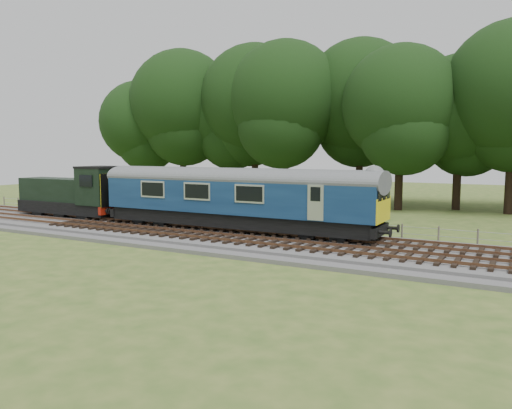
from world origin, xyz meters
The scene contains 9 objects.
ground centered at (0.00, 0.00, 0.00)m, with size 120.00×120.00×0.00m, color #3C5B21.
ballast centered at (0.00, 0.00, 0.17)m, with size 70.00×7.00×0.35m, color #4C4C4F.
track_north centered at (0.00, 1.40, 0.42)m, with size 67.20×2.40×0.21m.
track_south centered at (0.00, -1.60, 0.42)m, with size 67.20×2.40×0.21m.
fence centered at (0.00, 4.50, 0.00)m, with size 64.00×0.12×1.00m, color #6B6054, non-canonical shape.
tree_line centered at (0.00, 22.00, 0.00)m, with size 70.00×8.00×18.00m, color black, non-canonical shape.
dmu_railcar centered at (-5.33, 1.40, 2.61)m, with size 18.05×2.86×3.88m.
shunter_loco centered at (-19.26, 1.40, 1.97)m, with size 8.92×2.60×3.38m.
worker centered at (-14.05, 0.80, 1.13)m, with size 0.57×0.38×1.57m, color orange.
Camera 1 is at (10.21, -24.38, 5.16)m, focal length 35.00 mm.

